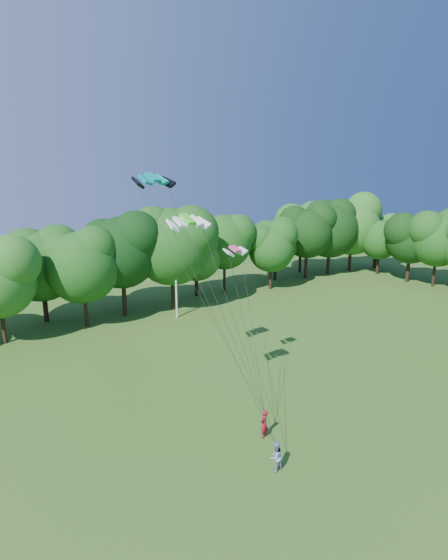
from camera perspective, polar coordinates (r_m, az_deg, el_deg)
ground at (r=25.91m, az=22.21°, el=-25.46°), size 160.00×160.00×0.00m
utility_pole at (r=48.53m, az=-6.29°, el=0.02°), size 1.70×0.31×8.54m
kite_flyer_left at (r=28.44m, az=5.26°, el=-18.19°), size 0.78×0.64×1.84m
kite_flyer_right at (r=25.93m, az=6.75°, el=-21.91°), size 0.90×0.72×1.76m
kite_teal at (r=29.37m, az=-9.33°, el=13.12°), size 2.82×1.39×0.63m
kite_green at (r=25.49m, az=-4.79°, el=7.94°), size 2.52×1.15×0.58m
kite_pink at (r=31.29m, az=1.45°, el=4.09°), size 1.75×0.84×0.39m
tree_back_center at (r=49.51m, az=-13.27°, el=4.23°), size 8.75×8.75×12.73m
tree_back_east at (r=71.35m, az=10.09°, el=6.98°), size 8.34×8.34×12.14m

